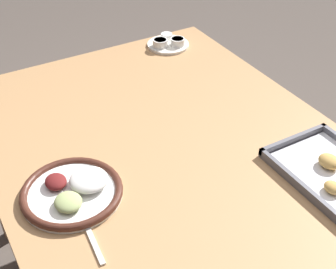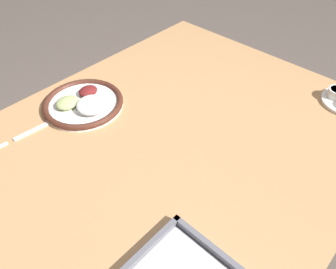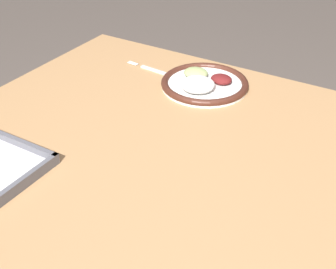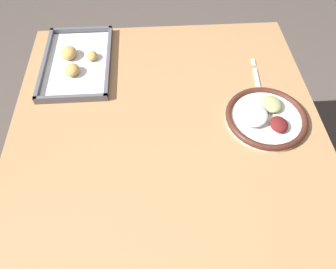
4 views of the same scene
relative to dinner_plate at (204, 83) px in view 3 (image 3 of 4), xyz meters
name	(u,v)px [view 3 (image 3 of 4)]	position (x,y,z in m)	size (l,w,h in m)	color
dining_table	(177,180)	(-0.09, 0.30, -0.11)	(1.17, 0.95, 0.70)	#AD7F51
dinner_plate	(204,83)	(0.00, 0.00, 0.00)	(0.25, 0.25, 0.05)	white
fork	(160,72)	(0.16, -0.02, -0.01)	(0.22, 0.03, 0.00)	silver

